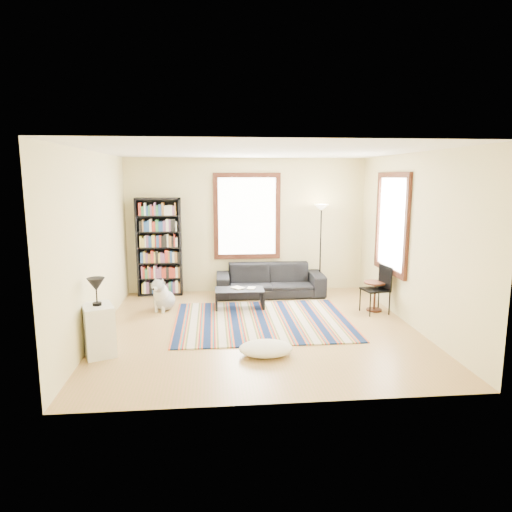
{
  "coord_description": "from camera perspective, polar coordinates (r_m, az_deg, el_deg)",
  "views": [
    {
      "loc": [
        -0.73,
        -7.04,
        2.43
      ],
      "look_at": [
        0.0,
        0.5,
        1.1
      ],
      "focal_mm": 32.0,
      "sensor_mm": 36.0,
      "label": 1
    }
  ],
  "objects": [
    {
      "name": "side_table",
      "position": [
        8.61,
        14.61,
        -4.89
      ],
      "size": [
        0.49,
        0.49,
        0.54
      ],
      "primitive_type": "cylinder",
      "rotation": [
        0.0,
        0.0,
        0.26
      ],
      "color": "#411D10",
      "rests_on": "floor"
    },
    {
      "name": "floor",
      "position": [
        7.5,
        0.37,
        -9.36
      ],
      "size": [
        5.0,
        5.0,
        0.1
      ],
      "primitive_type": "cube",
      "color": "#AC7A4E",
      "rests_on": "ground"
    },
    {
      "name": "rug",
      "position": [
        7.8,
        0.77,
        -8.11
      ],
      "size": [
        2.93,
        2.35,
        0.02
      ],
      "primitive_type": "cube",
      "color": "#0D1C41",
      "rests_on": "floor"
    },
    {
      "name": "window_right",
      "position": [
        8.5,
        16.64,
        3.94
      ],
      "size": [
        0.06,
        1.2,
        1.6
      ],
      "primitive_type": "cube",
      "color": "white",
      "rests_on": "wall_right"
    },
    {
      "name": "bookshelf",
      "position": [
        9.53,
        -12.0,
        1.11
      ],
      "size": [
        0.9,
        0.3,
        2.0
      ],
      "primitive_type": "cube",
      "color": "black",
      "rests_on": "floor"
    },
    {
      "name": "wall_left",
      "position": [
        7.34,
        -19.83,
        1.3
      ],
      "size": [
        0.1,
        5.0,
        2.8
      ],
      "primitive_type": "cube",
      "color": "beige",
      "rests_on": "floor"
    },
    {
      "name": "folding_chair",
      "position": [
        8.43,
        14.66,
        -4.1
      ],
      "size": [
        0.49,
        0.47,
        0.86
      ],
      "primitive_type": "cube",
      "rotation": [
        0.0,
        0.0,
        0.18
      ],
      "color": "black",
      "rests_on": "floor"
    },
    {
      "name": "coffee_table",
      "position": [
        8.53,
        -2.07,
        -5.33
      ],
      "size": [
        0.97,
        0.65,
        0.36
      ],
      "primitive_type": "cube",
      "rotation": [
        0.0,
        0.0,
        -0.17
      ],
      "color": "black",
      "rests_on": "floor"
    },
    {
      "name": "wall_back",
      "position": [
        9.67,
        -1.17,
        3.84
      ],
      "size": [
        5.0,
        0.1,
        2.8
      ],
      "primitive_type": "cube",
      "color": "beige",
      "rests_on": "floor"
    },
    {
      "name": "wall_right",
      "position": [
        7.83,
        19.3,
        1.84
      ],
      "size": [
        0.1,
        5.0,
        2.8
      ],
      "primitive_type": "cube",
      "color": "beige",
      "rests_on": "floor"
    },
    {
      "name": "table_lamp",
      "position": [
        6.53,
        -19.33,
        -4.24
      ],
      "size": [
        0.28,
        0.28,
        0.38
      ],
      "primitive_type": null,
      "rotation": [
        0.0,
        0.0,
        -0.17
      ],
      "color": "black",
      "rests_on": "white_cabinet"
    },
    {
      "name": "book_b",
      "position": [
        8.54,
        -1.09,
        -4.01
      ],
      "size": [
        0.2,
        0.24,
        0.02
      ],
      "primitive_type": "imported",
      "rotation": [
        0.0,
        0.0,
        -0.29
      ],
      "color": "beige",
      "rests_on": "coffee_table"
    },
    {
      "name": "floor_lamp",
      "position": [
        9.57,
        8.05,
        0.85
      ],
      "size": [
        0.33,
        0.33,
        1.86
      ],
      "primitive_type": null,
      "rotation": [
        0.0,
        0.0,
        -0.11
      ],
      "color": "black",
      "rests_on": "floor"
    },
    {
      "name": "white_cabinet",
      "position": [
        6.68,
        -19.06,
        -8.74
      ],
      "size": [
        0.54,
        0.61,
        0.7
      ],
      "primitive_type": "cube",
      "rotation": [
        0.0,
        0.0,
        0.38
      ],
      "color": "white",
      "rests_on": "floor"
    },
    {
      "name": "dog",
      "position": [
        8.54,
        -11.39,
        -4.65
      ],
      "size": [
        0.65,
        0.73,
        0.61
      ],
      "primitive_type": null,
      "rotation": [
        0.0,
        0.0,
        -0.42
      ],
      "color": "#B8B8B8",
      "rests_on": "floor"
    },
    {
      "name": "window_back",
      "position": [
        9.57,
        -1.14,
        4.98
      ],
      "size": [
        1.2,
        0.06,
        1.6
      ],
      "primitive_type": "cube",
      "color": "white",
      "rests_on": "wall_back"
    },
    {
      "name": "book_a",
      "position": [
        8.48,
        -2.76,
        -4.1
      ],
      "size": [
        0.3,
        0.29,
        0.02
      ],
      "primitive_type": "imported",
      "rotation": [
        0.0,
        0.0,
        0.65
      ],
      "color": "beige",
      "rests_on": "coffee_table"
    },
    {
      "name": "floor_cushion",
      "position": [
        6.39,
        1.24,
        -11.47
      ],
      "size": [
        0.85,
        0.71,
        0.19
      ],
      "primitive_type": "ellipsoid",
      "rotation": [
        0.0,
        0.0,
        -0.21
      ],
      "color": "beige",
      "rests_on": "floor"
    },
    {
      "name": "sofa",
      "position": [
        9.4,
        1.76,
        -3.01
      ],
      "size": [
        2.21,
        0.9,
        0.64
      ],
      "primitive_type": "imported",
      "rotation": [
        0.0,
        0.0,
        -0.02
      ],
      "color": "black",
      "rests_on": "floor"
    },
    {
      "name": "ceiling",
      "position": [
        7.09,
        0.4,
        13.36
      ],
      "size": [
        5.0,
        5.0,
        0.1
      ],
      "primitive_type": "cube",
      "color": "white",
      "rests_on": "floor"
    },
    {
      "name": "wall_front",
      "position": [
        4.66,
        3.6,
        -2.82
      ],
      "size": [
        5.0,
        0.1,
        2.8
      ],
      "primitive_type": "cube",
      "color": "beige",
      "rests_on": "floor"
    }
  ]
}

